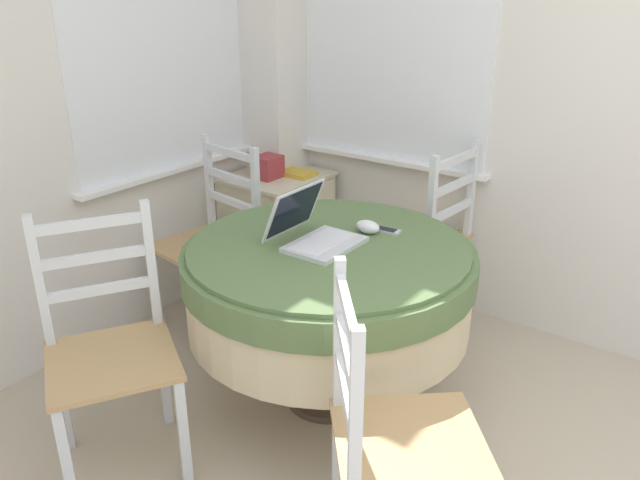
% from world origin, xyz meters
% --- Properties ---
extents(corner_room_shell, '(4.16, 4.47, 2.55)m').
position_xyz_m(corner_room_shell, '(1.05, 1.63, 1.28)').
color(corner_room_shell, silver).
rests_on(corner_room_shell, ground_plane).
extents(round_dining_table, '(1.16, 1.16, 0.72)m').
position_xyz_m(round_dining_table, '(0.79, 1.41, 0.57)').
color(round_dining_table, '#4C3D2D').
rests_on(round_dining_table, ground_plane).
extents(laptop, '(0.30, 0.31, 0.22)m').
position_xyz_m(laptop, '(0.77, 1.46, 0.77)').
color(laptop, silver).
rests_on(laptop, round_dining_table).
extents(computer_mouse, '(0.07, 0.10, 0.05)m').
position_xyz_m(computer_mouse, '(0.99, 1.35, 0.75)').
color(computer_mouse, white).
rests_on(computer_mouse, round_dining_table).
extents(cell_phone, '(0.06, 0.12, 0.01)m').
position_xyz_m(cell_phone, '(1.05, 1.30, 0.73)').
color(cell_phone, '#B2B7BC').
rests_on(cell_phone, round_dining_table).
extents(dining_chair_near_back_window, '(0.49, 0.49, 0.96)m').
position_xyz_m(dining_chair_near_back_window, '(0.97, 2.25, 0.46)').
color(dining_chair_near_back_window, tan).
rests_on(dining_chair_near_back_window, ground_plane).
extents(dining_chair_near_right_window, '(0.47, 0.46, 0.96)m').
position_xyz_m(dining_chair_near_right_window, '(1.65, 1.41, 0.46)').
color(dining_chair_near_right_window, tan).
rests_on(dining_chair_near_right_window, ground_plane).
extents(dining_chair_camera_near, '(0.60, 0.60, 0.96)m').
position_xyz_m(dining_chair_camera_near, '(0.23, 0.78, 0.46)').
color(dining_chair_camera_near, tan).
rests_on(dining_chair_camera_near, ground_plane).
extents(dining_chair_left_flank, '(0.59, 0.59, 0.96)m').
position_xyz_m(dining_chair_left_flank, '(0.05, 1.82, 0.46)').
color(dining_chair_left_flank, tan).
rests_on(dining_chair_left_flank, ground_plane).
extents(corner_cabinet, '(0.55, 0.50, 0.65)m').
position_xyz_m(corner_cabinet, '(1.60, 2.33, 0.32)').
color(corner_cabinet, beige).
rests_on(corner_cabinet, ground_plane).
extents(storage_box, '(0.15, 0.13, 0.12)m').
position_xyz_m(storage_box, '(1.53, 2.34, 0.71)').
color(storage_box, '#9E3338').
rests_on(storage_box, corner_cabinet).
extents(book_on_cabinet, '(0.14, 0.22, 0.02)m').
position_xyz_m(book_on_cabinet, '(1.66, 2.25, 0.66)').
color(book_on_cabinet, gold).
rests_on(book_on_cabinet, corner_cabinet).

